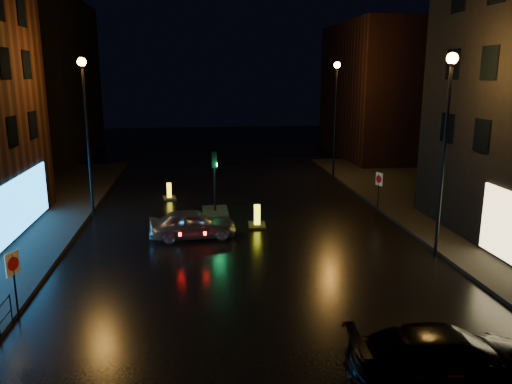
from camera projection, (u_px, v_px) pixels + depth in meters
ground at (277, 341)px, 14.51m from camera, size 120.00×120.00×0.00m
building_far_left at (39, 80)px, 44.78m from camera, size 8.00×16.00×14.00m
building_far_right at (382, 91)px, 45.80m from camera, size 8.00×14.00×12.00m
street_lamp_lfar at (86, 113)px, 25.81m from camera, size 0.44×0.44×8.37m
street_lamp_rnear at (446, 125)px, 19.94m from camera, size 0.44×0.44×8.37m
street_lamp_rfar at (336, 103)px, 35.39m from camera, size 0.44×0.44×8.37m
traffic_signal at (215, 204)px, 27.76m from camera, size 1.40×2.40×3.45m
silver_hatchback at (193, 224)px, 23.45m from camera, size 4.13×1.85×1.38m
dark_sedan at (449, 358)px, 12.30m from camera, size 5.08×2.17×1.46m
bollard_near at (257, 222)px, 25.32m from camera, size 0.93×1.34×1.13m
bollard_far at (169, 195)px, 30.90m from camera, size 0.92×1.24×1.00m
road_sign_left at (13, 270)px, 15.35m from camera, size 0.27×0.52×2.26m
road_sign_right at (379, 182)px, 27.75m from camera, size 0.22×0.52×2.23m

